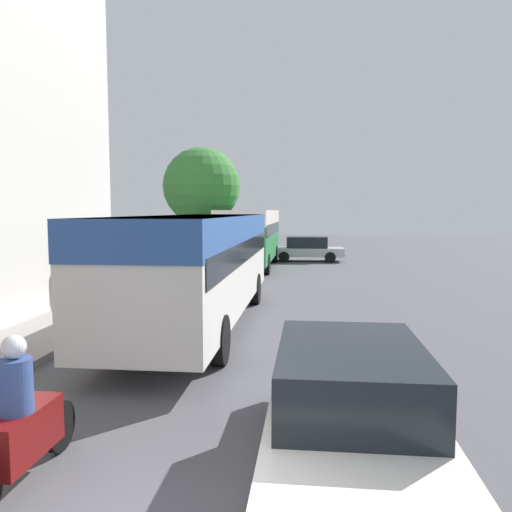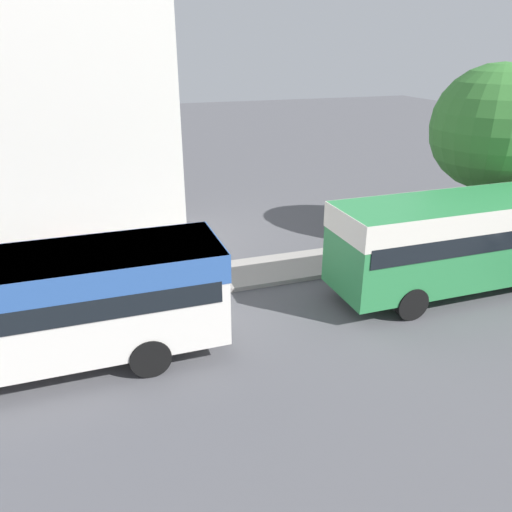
# 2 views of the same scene
# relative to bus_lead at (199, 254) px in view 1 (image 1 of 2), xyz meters

# --- Properties ---
(bus_lead) EXTENTS (2.56, 10.60, 2.92)m
(bus_lead) POSITION_rel_bus_lead_xyz_m (0.00, 0.00, 0.00)
(bus_lead) COLOR silver
(bus_lead) RESTS_ON ground_plane
(bus_following) EXTENTS (2.51, 9.23, 3.08)m
(bus_following) POSITION_rel_bus_lead_xyz_m (-0.24, 13.64, 0.09)
(bus_following) COLOR #2D8447
(bus_following) RESTS_ON ground_plane
(motorcycle_behind_lead) EXTENTS (0.38, 2.24, 1.73)m
(motorcycle_behind_lead) POSITION_rel_bus_lead_xyz_m (-0.25, -7.84, -1.22)
(motorcycle_behind_lead) COLOR maroon
(motorcycle_behind_lead) RESTS_ON ground_plane
(car_crossing) EXTENTS (1.96, 4.51, 1.50)m
(car_crossing) POSITION_rel_bus_lead_xyz_m (3.38, -7.09, -1.13)
(car_crossing) COLOR silver
(car_crossing) RESTS_ON ground_plane
(car_far_curb) EXTENTS (4.38, 1.87, 1.50)m
(car_far_curb) POSITION_rel_bus_lead_xyz_m (2.76, 17.39, -1.13)
(car_far_curb) COLOR #B7B7BC
(car_far_curb) RESTS_ON ground_plane
(pedestrian_near_curb) EXTENTS (0.41, 0.41, 1.66)m
(pedestrian_near_curb) POSITION_rel_bus_lead_xyz_m (-4.21, 1.40, -0.92)
(pedestrian_near_curb) COLOR #232838
(pedestrian_near_curb) RESTS_ON sidewalk
(street_tree) EXTENTS (4.63, 4.63, 6.69)m
(street_tree) POSITION_rel_bus_lead_xyz_m (-3.60, 16.93, 2.61)
(street_tree) COLOR brown
(street_tree) RESTS_ON sidewalk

